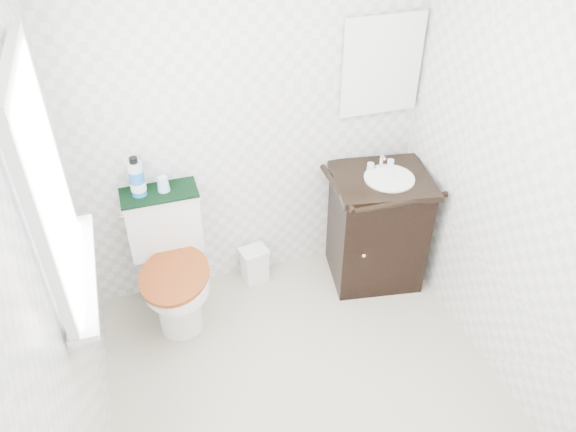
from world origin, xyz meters
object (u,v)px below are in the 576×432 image
vanity (377,226)px  mouthwash_bottle (137,178)px  cup (163,184)px  toilet (172,268)px  trash_bin (255,264)px

vanity → mouthwash_bottle: size_ratio=3.68×
vanity → cup: size_ratio=10.04×
vanity → cup: (-1.35, 0.19, 0.49)m
toilet → vanity: bearing=-2.5°
toilet → trash_bin: 0.63m
cup → trash_bin: bearing=0.7°
vanity → trash_bin: 0.89m
mouthwash_bottle → cup: (0.14, -0.00, -0.07)m
vanity → cup: cup is taller
mouthwash_bottle → cup: mouthwash_bottle is taller
toilet → trash_bin: toilet is taller
vanity → trash_bin: vanity is taller
vanity → trash_bin: bearing=166.5°
trash_bin → mouthwash_bottle: (-0.67, -0.00, 0.85)m
trash_bin → cup: bearing=-179.3°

